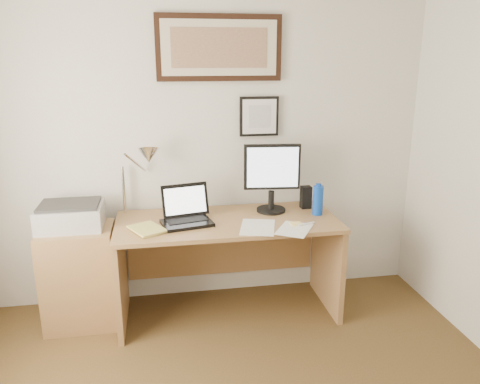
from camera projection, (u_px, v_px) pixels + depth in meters
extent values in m
cube|color=silver|center=(201.00, 143.00, 3.58)|extent=(3.50, 0.02, 2.50)
cube|color=olive|center=(80.00, 276.00, 3.37)|extent=(0.50, 0.40, 0.73)
cylinder|color=#0D41B5|center=(318.00, 200.00, 3.48)|extent=(0.08, 0.08, 0.22)
cylinder|color=#0D41B5|center=(319.00, 185.00, 3.45)|extent=(0.04, 0.04, 0.02)
cube|color=black|center=(306.00, 197.00, 3.64)|extent=(0.08, 0.07, 0.17)
cube|color=white|center=(258.00, 227.00, 3.24)|extent=(0.31, 0.38, 0.00)
cube|color=white|center=(294.00, 229.00, 3.20)|extent=(0.33, 0.35, 0.00)
cube|color=#FFE578|center=(296.00, 224.00, 3.29)|extent=(0.08, 0.08, 0.01)
cylinder|color=white|center=(306.00, 224.00, 3.28)|extent=(0.14, 0.06, 0.02)
imported|color=#C8C05E|center=(134.00, 232.00, 3.12)|extent=(0.29, 0.32, 0.02)
cube|color=olive|center=(227.00, 222.00, 3.39)|extent=(1.60, 0.70, 0.03)
cube|color=olive|center=(121.00, 277.00, 3.37)|extent=(0.04, 0.65, 0.72)
cube|color=olive|center=(327.00, 262.00, 3.63)|extent=(0.04, 0.65, 0.72)
cube|color=olive|center=(222.00, 241.00, 3.79)|extent=(1.50, 0.03, 0.55)
cube|color=black|center=(187.00, 223.00, 3.29)|extent=(0.38, 0.31, 0.02)
cube|color=black|center=(187.00, 220.00, 3.32)|extent=(0.30, 0.19, 0.00)
cube|color=black|center=(185.00, 200.00, 3.38)|extent=(0.35, 0.15, 0.23)
cube|color=white|center=(185.00, 200.00, 3.38)|extent=(0.30, 0.12, 0.18)
cylinder|color=black|center=(271.00, 210.00, 3.58)|extent=(0.22, 0.22, 0.02)
cylinder|color=black|center=(271.00, 200.00, 3.56)|extent=(0.04, 0.04, 0.14)
cube|color=black|center=(272.00, 167.00, 3.48)|extent=(0.42, 0.08, 0.34)
cube|color=silver|center=(273.00, 167.00, 3.46)|extent=(0.38, 0.04, 0.30)
cube|color=#AAAAAC|center=(71.00, 217.00, 3.28)|extent=(0.44, 0.34, 0.16)
cube|color=#2D2D2D|center=(69.00, 204.00, 3.25)|extent=(0.40, 0.30, 0.02)
cylinder|color=silver|center=(124.00, 190.00, 3.49)|extent=(0.02, 0.02, 0.36)
cylinder|color=silver|center=(135.00, 163.00, 3.39)|extent=(0.15, 0.23, 0.19)
cone|color=silver|center=(149.00, 156.00, 3.33)|extent=(0.16, 0.18, 0.15)
cube|color=black|center=(219.00, 48.00, 3.38)|extent=(0.92, 0.03, 0.47)
cube|color=beige|center=(220.00, 48.00, 3.36)|extent=(0.84, 0.01, 0.39)
cube|color=brown|center=(220.00, 48.00, 3.36)|extent=(0.70, 0.00, 0.28)
cube|color=black|center=(259.00, 116.00, 3.57)|extent=(0.30, 0.02, 0.30)
cube|color=white|center=(259.00, 117.00, 3.56)|extent=(0.26, 0.00, 0.26)
cube|color=#B1B7BC|center=(260.00, 117.00, 3.55)|extent=(0.17, 0.00, 0.17)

